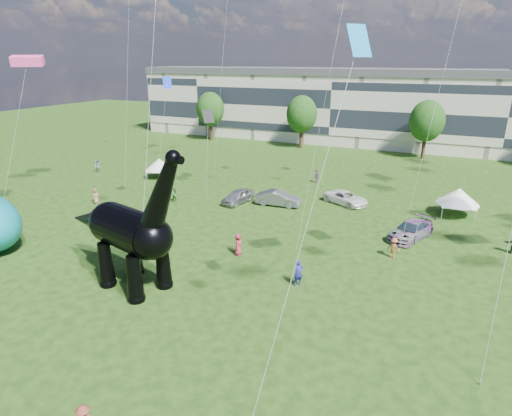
% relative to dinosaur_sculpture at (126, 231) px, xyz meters
% --- Properties ---
extents(ground, '(220.00, 220.00, 0.00)m').
position_rel_dinosaur_sculpture_xyz_m(ground, '(6.75, -2.99, -3.94)').
color(ground, '#16330C').
rests_on(ground, ground).
extents(terrace_row, '(78.00, 11.00, 12.00)m').
position_rel_dinosaur_sculpture_xyz_m(terrace_row, '(-1.25, 59.01, 2.06)').
color(terrace_row, beige).
rests_on(terrace_row, ground).
extents(tree_far_left, '(5.20, 5.20, 9.44)m').
position_rel_dinosaur_sculpture_xyz_m(tree_far_left, '(-23.25, 50.01, 2.36)').
color(tree_far_left, '#382314').
rests_on(tree_far_left, ground).
extents(tree_mid_left, '(5.20, 5.20, 9.44)m').
position_rel_dinosaur_sculpture_xyz_m(tree_mid_left, '(-5.25, 50.01, 2.36)').
color(tree_mid_left, '#382314').
rests_on(tree_mid_left, ground).
extents(tree_mid_right, '(5.20, 5.20, 9.44)m').
position_rel_dinosaur_sculpture_xyz_m(tree_mid_right, '(14.75, 50.01, 2.36)').
color(tree_mid_right, '#382314').
rests_on(tree_mid_right, ground).
extents(dinosaur_sculpture, '(12.75, 4.98, 10.42)m').
position_rel_dinosaur_sculpture_xyz_m(dinosaur_sculpture, '(0.00, 0.00, 0.00)').
color(dinosaur_sculpture, black).
rests_on(dinosaur_sculpture, ground).
extents(car_silver, '(2.51, 4.59, 1.48)m').
position_rel_dinosaur_sculpture_xyz_m(car_silver, '(-1.32, 18.65, -3.19)').
color(car_silver, '#BCBDC1').
rests_on(car_silver, ground).
extents(car_grey, '(4.87, 2.16, 1.56)m').
position_rel_dinosaur_sculpture_xyz_m(car_grey, '(2.93, 19.70, -3.16)').
color(car_grey, slate).
rests_on(car_grey, ground).
extents(car_white, '(5.41, 4.19, 1.37)m').
position_rel_dinosaur_sculpture_xyz_m(car_white, '(9.27, 23.16, -3.25)').
color(car_white, white).
rests_on(car_white, ground).
extents(car_dark, '(3.91, 5.66, 1.52)m').
position_rel_dinosaur_sculpture_xyz_m(car_dark, '(16.61, 16.41, -3.17)').
color(car_dark, '#595960').
rests_on(car_dark, ground).
extents(gazebo_near, '(4.51, 4.51, 2.78)m').
position_rel_dinosaur_sculpture_xyz_m(gazebo_near, '(20.05, 24.40, -1.98)').
color(gazebo_near, white).
rests_on(gazebo_near, ground).
extents(gazebo_left, '(4.73, 4.73, 2.55)m').
position_rel_dinosaur_sculpture_xyz_m(gazebo_left, '(-15.24, 23.49, -2.15)').
color(gazebo_left, white).
rests_on(gazebo_left, ground).
extents(visitors, '(54.15, 45.84, 1.89)m').
position_rel_dinosaur_sculpture_xyz_m(visitors, '(4.37, 13.06, -3.09)').
color(visitors, '#3C762F').
rests_on(visitors, ground).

